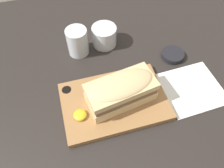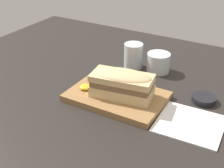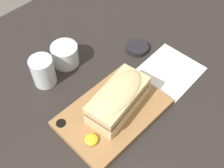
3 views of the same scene
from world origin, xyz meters
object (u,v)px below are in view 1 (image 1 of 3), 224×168
napkin (191,88)px  serving_board (112,102)px  sandwich (121,90)px  condiment_dish (173,55)px  water_glass (78,43)px  wine_glass (104,37)px

napkin → serving_board: bearing=176.4°
sandwich → condiment_dish: 25.42cm
water_glass → napkin: (29.34, -24.06, -3.77)cm
sandwich → wine_glass: bearing=86.1°
water_glass → napkin: size_ratio=0.51×
water_glass → sandwich: bearing=-71.6°
sandwich → napkin: sandwich is taller
condiment_dish → water_glass: bearing=160.0°
serving_board → water_glass: bearing=103.1°
serving_board → napkin: size_ratio=1.61×
water_glass → condiment_dish: size_ratio=1.26×
sandwich → napkin: bearing=-3.4°
water_glass → napkin: 38.13cm
napkin → condiment_dish: size_ratio=2.48×
sandwich → condiment_dish: size_ratio=2.66×
serving_board → wine_glass: 24.45cm
serving_board → sandwich: 5.84cm
wine_glass → condiment_dish: 23.54cm
sandwich → water_glass: 24.11cm
serving_board → condiment_dish: 26.80cm
sandwich → serving_board: bearing=174.5°
serving_board → condiment_dish: bearing=26.3°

